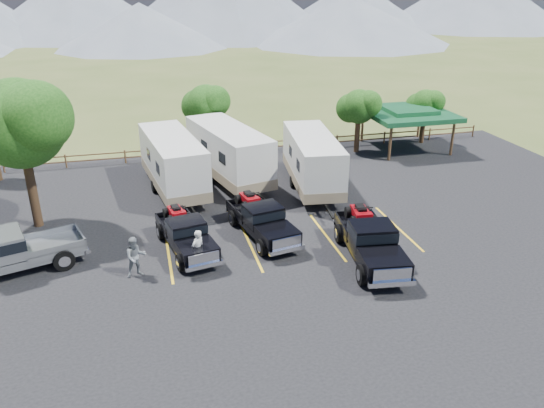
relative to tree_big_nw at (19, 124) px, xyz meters
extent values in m
plane|color=#405022|center=(12.55, -9.03, -5.60)|extent=(320.00, 320.00, 0.00)
cube|color=black|center=(12.55, -6.03, -5.58)|extent=(44.00, 34.00, 0.04)
cube|color=gold|center=(6.55, -5.03, -5.55)|extent=(0.12, 5.50, 0.01)
cube|color=gold|center=(10.55, -5.03, -5.55)|extent=(0.12, 5.50, 0.01)
cube|color=gold|center=(14.55, -5.03, -5.55)|extent=(0.12, 5.50, 0.01)
cube|color=gold|center=(18.55, -5.03, -5.55)|extent=(0.12, 5.50, 0.01)
cylinder|color=black|center=(0.05, -0.03, -3.36)|extent=(0.48, 0.48, 4.48)
sphere|color=#174210|center=(0.05, -0.03, 0.00)|extent=(4.48, 4.48, 4.48)
sphere|color=#174210|center=(1.01, -0.83, 0.48)|extent=(3.52, 3.52, 3.52)
sphere|color=#174210|center=(-0.85, 0.68, -0.32)|extent=(3.84, 3.84, 3.84)
cylinder|color=black|center=(21.55, 7.97, -4.20)|extent=(0.39, 0.39, 2.80)
sphere|color=#174210|center=(21.55, 7.97, -2.10)|extent=(2.52, 2.52, 2.52)
sphere|color=#174210|center=(22.09, 7.52, -1.83)|extent=(1.98, 1.98, 1.98)
sphere|color=#174210|center=(21.04, 8.37, -2.28)|extent=(2.16, 2.16, 2.16)
cylinder|color=black|center=(27.55, 8.97, -4.34)|extent=(0.38, 0.38, 2.52)
sphere|color=#174210|center=(27.55, 8.97, -2.45)|extent=(2.24, 2.24, 2.24)
sphere|color=#174210|center=(28.03, 8.57, -2.21)|extent=(1.76, 1.76, 1.76)
sphere|color=#174210|center=(27.10, 9.33, -2.61)|extent=(1.92, 1.92, 1.92)
cylinder|color=black|center=(10.55, 9.97, -4.06)|extent=(0.41, 0.41, 3.08)
sphere|color=#174210|center=(10.55, 9.97, -1.75)|extent=(2.80, 2.80, 2.80)
sphere|color=#174210|center=(11.15, 9.47, -1.45)|extent=(2.20, 2.20, 2.20)
sphere|color=#174210|center=(9.99, 10.41, -1.95)|extent=(2.40, 2.40, 2.40)
cylinder|color=brown|center=(-3.45, 9.47, -5.10)|extent=(0.12, 0.12, 1.00)
cylinder|color=brown|center=(0.55, 9.47, -5.10)|extent=(0.12, 0.12, 1.00)
cylinder|color=brown|center=(4.55, 9.47, -5.10)|extent=(0.12, 0.12, 1.00)
cylinder|color=brown|center=(8.55, 9.47, -5.10)|extent=(0.12, 0.12, 1.00)
cylinder|color=brown|center=(12.55, 9.47, -5.10)|extent=(0.12, 0.12, 1.00)
cylinder|color=brown|center=(16.55, 9.47, -5.10)|extent=(0.12, 0.12, 1.00)
cylinder|color=brown|center=(20.55, 9.47, -5.10)|extent=(0.12, 0.12, 1.00)
cylinder|color=brown|center=(24.55, 9.47, -5.10)|extent=(0.12, 0.12, 1.00)
cylinder|color=brown|center=(28.55, 9.47, -5.10)|extent=(0.12, 0.12, 1.00)
cylinder|color=brown|center=(32.55, 9.47, -5.10)|extent=(0.12, 0.12, 1.00)
cube|color=brown|center=(14.55, 9.47, -5.15)|extent=(36.00, 0.06, 0.08)
cube|color=brown|center=(14.55, 9.47, -4.75)|extent=(36.00, 0.06, 0.08)
cylinder|color=brown|center=(23.05, 5.47, -4.30)|extent=(0.20, 0.20, 2.60)
cylinder|color=brown|center=(23.05, 10.47, -4.30)|extent=(0.20, 0.20, 2.60)
cylinder|color=brown|center=(28.05, 5.47, -4.30)|extent=(0.20, 0.20, 2.60)
cylinder|color=brown|center=(28.05, 10.47, -4.30)|extent=(0.20, 0.20, 2.60)
cube|color=#185530|center=(25.55, 7.97, -2.85)|extent=(6.20, 6.20, 0.35)
cube|color=#185530|center=(25.55, 7.97, -2.55)|extent=(3.50, 3.50, 0.35)
cone|color=slate|center=(-5.45, 102.97, 1.40)|extent=(44.00, 44.00, 14.00)
cone|color=slate|center=(60.55, 104.97, 0.40)|extent=(40.00, 40.00, 12.00)
cone|color=slate|center=(7.55, 77.97, -1.60)|extent=(32.00, 32.00, 8.00)
cone|color=slate|center=(47.55, 74.97, -1.10)|extent=(40.00, 40.00, 9.00)
cube|color=black|center=(7.46, -4.78, -5.00)|extent=(2.59, 5.27, 0.32)
cube|color=black|center=(7.80, -6.45, -4.67)|extent=(1.98, 1.90, 0.44)
cube|color=black|center=(7.48, -4.89, -4.36)|extent=(1.91, 1.68, 0.89)
cube|color=black|center=(7.48, -4.89, -4.23)|extent=(1.95, 1.74, 0.40)
cube|color=black|center=(7.15, -3.22, -4.75)|extent=(2.09, 2.42, 0.49)
cube|color=silver|center=(7.97, -7.34, -4.71)|extent=(1.40, 0.35, 0.49)
cube|color=silver|center=(7.98, -7.39, -5.05)|extent=(1.73, 0.50, 0.19)
cube|color=silver|center=(6.94, -2.18, -5.05)|extent=(1.73, 0.48, 0.19)
cylinder|color=black|center=(6.99, -6.67, -5.16)|extent=(0.42, 0.83, 0.80)
cylinder|color=black|center=(8.62, -6.34, -5.16)|extent=(0.42, 0.83, 0.80)
cylinder|color=black|center=(6.30, -3.23, -5.16)|extent=(0.42, 0.83, 0.80)
cylinder|color=black|center=(7.93, -2.90, -5.16)|extent=(0.42, 0.83, 0.80)
cube|color=maroon|center=(7.15, -3.22, -4.16)|extent=(0.84, 1.25, 0.31)
cube|color=black|center=(7.15, -3.22, -3.94)|extent=(0.48, 0.72, 0.16)
cube|color=maroon|center=(7.24, -3.70, -4.07)|extent=(0.76, 0.44, 0.19)
cylinder|color=black|center=(7.22, -3.61, -3.76)|extent=(0.79, 0.21, 0.05)
cylinder|color=black|center=(6.85, -3.78, -4.33)|extent=(0.32, 0.53, 0.50)
cylinder|color=black|center=(7.63, -3.62, -4.33)|extent=(0.32, 0.53, 0.50)
cylinder|color=black|center=(6.66, -2.82, -4.33)|extent=(0.32, 0.53, 0.50)
cylinder|color=black|center=(7.44, -2.66, -4.33)|extent=(0.32, 0.53, 0.50)
cube|color=black|center=(11.36, -4.18, -4.97)|extent=(2.72, 5.53, 0.33)
cube|color=black|center=(11.71, -5.93, -4.63)|extent=(2.08, 1.99, 0.46)
cube|color=black|center=(11.38, -4.29, -4.30)|extent=(2.00, 1.77, 0.93)
cube|color=black|center=(11.38, -4.29, -4.16)|extent=(2.05, 1.83, 0.42)
cube|color=black|center=(11.03, -2.54, -4.72)|extent=(2.19, 2.54, 0.51)
cube|color=silver|center=(11.90, -6.86, -4.67)|extent=(1.47, 0.37, 0.51)
cube|color=silver|center=(11.91, -6.92, -5.03)|extent=(1.82, 0.52, 0.20)
cube|color=silver|center=(10.81, -1.45, -5.03)|extent=(1.82, 0.50, 0.20)
cylinder|color=black|center=(10.86, -6.16, -5.14)|extent=(0.44, 0.88, 0.84)
cylinder|color=black|center=(12.58, -5.81, -5.14)|extent=(0.44, 0.88, 0.84)
cylinder|color=black|center=(10.14, -2.55, -5.14)|extent=(0.44, 0.88, 0.84)
cylinder|color=black|center=(11.85, -2.20, -5.14)|extent=(0.44, 0.88, 0.84)
cube|color=maroon|center=(11.03, -2.54, -4.09)|extent=(0.88, 1.31, 0.33)
cube|color=black|center=(11.03, -2.54, -3.85)|extent=(0.50, 0.76, 0.17)
cube|color=maroon|center=(11.13, -3.04, -3.99)|extent=(0.79, 0.47, 0.20)
cylinder|color=black|center=(11.11, -2.95, -3.67)|extent=(0.83, 0.22, 0.06)
cylinder|color=black|center=(10.72, -3.12, -4.27)|extent=(0.34, 0.56, 0.52)
cylinder|color=black|center=(11.54, -2.96, -4.27)|extent=(0.34, 0.56, 0.52)
cylinder|color=black|center=(10.52, -2.12, -4.27)|extent=(0.34, 0.56, 0.52)
cylinder|color=black|center=(11.34, -1.96, -4.27)|extent=(0.34, 0.56, 0.52)
cube|color=black|center=(15.65, -7.85, -4.91)|extent=(2.56, 6.00, 0.37)
cube|color=black|center=(15.42, -9.80, -4.54)|extent=(2.17, 2.06, 0.51)
cube|color=black|center=(15.64, -7.97, -4.18)|extent=(2.10, 1.81, 1.02)
cube|color=black|center=(15.64, -7.97, -4.02)|extent=(2.15, 1.88, 0.46)
cube|color=black|center=(15.87, -6.03, -4.63)|extent=(2.24, 2.67, 0.56)
cube|color=silver|center=(15.29, -10.83, -4.59)|extent=(1.63, 0.28, 0.56)
cube|color=silver|center=(15.28, -10.89, -4.97)|extent=(2.01, 0.42, 0.22)
cube|color=silver|center=(16.02, -4.81, -4.97)|extent=(2.01, 0.40, 0.22)
cylinder|color=black|center=(14.46, -9.75, -5.10)|extent=(0.41, 0.95, 0.92)
cylinder|color=black|center=(16.36, -9.98, -5.10)|extent=(0.41, 0.95, 0.92)
cylinder|color=black|center=(14.94, -5.73, -5.10)|extent=(0.41, 0.95, 0.92)
cylinder|color=black|center=(16.85, -5.96, -5.10)|extent=(0.41, 0.95, 0.92)
cube|color=maroon|center=(15.87, -6.03, -3.94)|extent=(0.87, 1.40, 0.36)
cube|color=black|center=(15.87, -6.03, -3.69)|extent=(0.50, 0.81, 0.18)
cube|color=maroon|center=(15.80, -6.59, -3.84)|extent=(0.85, 0.45, 0.22)
cylinder|color=black|center=(15.82, -6.48, -3.48)|extent=(0.92, 0.17, 0.06)
cylinder|color=black|center=(15.35, -6.53, -4.15)|extent=(0.33, 0.60, 0.57)
cylinder|color=black|center=(16.26, -6.64, -4.15)|extent=(0.33, 0.60, 0.57)
cylinder|color=black|center=(15.48, -5.42, -4.15)|extent=(0.33, 0.60, 0.57)
cylinder|color=black|center=(16.40, -5.53, -4.15)|extent=(0.33, 0.60, 0.57)
cube|color=white|center=(7.52, 3.18, -3.53)|extent=(3.70, 8.30, 2.88)
cube|color=#86775C|center=(7.52, 3.18, -4.65)|extent=(3.73, 8.34, 0.64)
cube|color=black|center=(6.53, 1.01, -3.24)|extent=(0.16, 0.95, 0.64)
cube|color=black|center=(9.09, 1.38, -3.24)|extent=(0.16, 0.95, 0.64)
cylinder|color=black|center=(6.28, 3.32, -5.18)|extent=(0.37, 0.78, 0.75)
cylinder|color=black|center=(8.66, 3.67, -5.18)|extent=(0.37, 0.78, 0.75)
cube|color=black|center=(8.24, -1.74, -5.02)|extent=(0.41, 1.92, 0.11)
cube|color=white|center=(11.10, 4.07, -3.48)|extent=(4.54, 8.59, 2.95)
cube|color=#86775C|center=(11.10, 4.07, -4.63)|extent=(4.57, 8.64, 0.66)
cube|color=black|center=(10.31, 1.76, -3.18)|extent=(0.26, 0.96, 0.66)
cube|color=black|center=(12.88, 2.41, -3.18)|extent=(0.26, 0.96, 0.66)
cylinder|color=black|center=(9.82, 4.09, -5.17)|extent=(0.45, 0.81, 0.77)
cylinder|color=black|center=(12.22, 4.69, -5.17)|extent=(0.45, 0.81, 0.77)
cube|color=black|center=(12.34, -0.86, -5.01)|extent=(0.61, 1.94, 0.11)
cube|color=white|center=(15.90, 1.59, -3.59)|extent=(3.38, 8.00, 2.79)
cube|color=#86775C|center=(15.90, 1.59, -4.68)|extent=(3.41, 8.04, 0.62)
cube|color=black|center=(14.42, -0.19, -3.31)|extent=(0.13, 0.93, 0.62)
cube|color=black|center=(16.91, -0.48, -3.31)|extent=(0.13, 0.93, 0.62)
cylinder|color=black|center=(14.78, 2.04, -5.19)|extent=(0.34, 0.75, 0.72)
cylinder|color=black|center=(17.09, 1.76, -5.19)|extent=(0.34, 0.75, 0.72)
cube|color=black|center=(15.33, -3.18, -5.04)|extent=(0.34, 1.86, 0.10)
cube|color=gray|center=(-0.41, -4.98, -4.89)|extent=(6.36, 3.70, 0.38)
cube|color=gray|center=(-0.53, -5.02, -4.12)|extent=(2.19, 2.41, 1.06)
cube|color=black|center=(-0.53, -5.02, -3.96)|extent=(2.26, 2.47, 0.48)
cube|color=gray|center=(1.41, -4.40, -4.60)|extent=(3.05, 2.72, 0.58)
cube|color=silver|center=(2.62, -4.01, -4.95)|extent=(0.80, 2.03, 0.23)
cylinder|color=black|center=(1.29, -3.39, -5.08)|extent=(1.01, 0.59, 0.96)
cylinder|color=black|center=(1.90, -5.29, -5.08)|extent=(1.01, 0.59, 0.96)
imported|color=#BDBDBD|center=(7.81, -6.61, -4.61)|extent=(0.82, 0.77, 1.88)
imported|color=slate|center=(5.08, -6.63, -4.62)|extent=(1.04, 0.88, 1.88)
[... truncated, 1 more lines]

